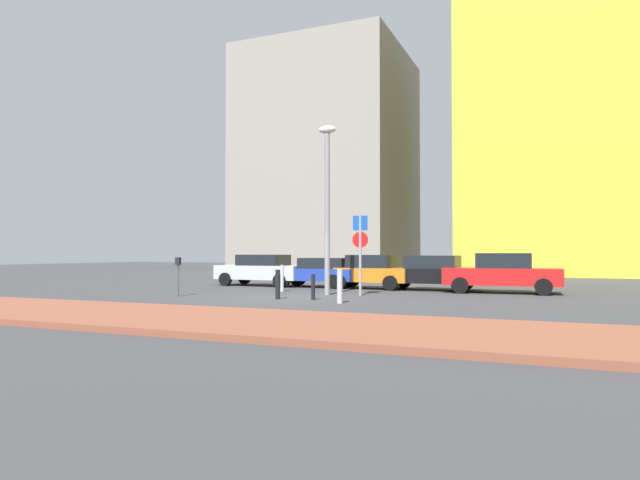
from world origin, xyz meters
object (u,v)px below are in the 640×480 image
(parking_sign_post, at_px, (360,245))
(parked_car_red, at_px, (502,273))
(parked_car_blue, at_px, (320,272))
(parked_car_silver, at_px, (262,270))
(parking_meter, at_px, (178,271))
(traffic_bollard_near, at_px, (282,278))
(traffic_bollard_edge, at_px, (278,284))
(parked_car_orange, at_px, (369,271))
(traffic_bollard_mid, at_px, (313,287))
(parked_car_black, at_px, (431,272))
(traffic_bollard_far, at_px, (340,286))
(street_lamp, at_px, (327,194))

(parking_sign_post, bearing_deg, parked_car_red, 36.28)
(parked_car_blue, bearing_deg, parked_car_silver, -178.58)
(parking_meter, height_order, traffic_bollard_near, parking_meter)
(parking_meter, xyz_separation_m, traffic_bollard_edge, (3.98, 0.30, -0.42))
(parked_car_orange, height_order, parking_sign_post, parking_sign_post)
(parked_car_red, height_order, parking_meter, parked_car_red)
(traffic_bollard_near, bearing_deg, traffic_bollard_mid, -48.49)
(parked_car_black, distance_m, parking_meter, 10.48)
(parked_car_blue, height_order, traffic_bollard_mid, parked_car_blue)
(parked_car_black, height_order, parking_meter, parked_car_black)
(parked_car_silver, bearing_deg, parked_car_black, 0.43)
(parking_sign_post, bearing_deg, parked_car_black, 65.93)
(traffic_bollard_mid, distance_m, traffic_bollard_far, 1.56)
(parking_sign_post, bearing_deg, parked_car_orange, 103.25)
(parked_car_blue, height_order, street_lamp, street_lamp)
(parked_car_orange, height_order, traffic_bollard_mid, parked_car_orange)
(traffic_bollard_near, height_order, traffic_bollard_mid, traffic_bollard_near)
(traffic_bollard_mid, bearing_deg, parking_sign_post, 69.67)
(street_lamp, height_order, traffic_bollard_near, street_lamp)
(parked_car_orange, bearing_deg, traffic_bollard_edge, -100.28)
(traffic_bollard_edge, bearing_deg, parked_car_red, 41.45)
(parked_car_silver, xyz_separation_m, traffic_bollard_far, (6.83, -7.17, -0.25))
(parking_meter, relative_size, traffic_bollard_near, 1.31)
(traffic_bollard_edge, bearing_deg, parked_car_black, 59.31)
(parked_car_silver, relative_size, traffic_bollard_edge, 4.42)
(parked_car_black, relative_size, traffic_bollard_edge, 4.03)
(parked_car_silver, height_order, parked_car_red, parked_car_red)
(parked_car_black, bearing_deg, traffic_bollard_near, -149.68)
(parking_meter, distance_m, traffic_bollard_far, 6.55)
(traffic_bollard_near, xyz_separation_m, traffic_bollard_far, (4.11, -4.03, -0.01))
(parked_car_silver, height_order, traffic_bollard_mid, parked_car_silver)
(parked_car_black, xyz_separation_m, traffic_bollard_mid, (-2.67, -6.38, -0.34))
(traffic_bollard_mid, bearing_deg, traffic_bollard_edge, -170.27)
(parked_car_orange, xyz_separation_m, street_lamp, (-0.33, -4.13, 3.06))
(parking_sign_post, bearing_deg, parked_car_blue, 129.82)
(parking_sign_post, xyz_separation_m, traffic_bollard_far, (0.42, -3.23, -1.36))
(parked_car_silver, height_order, parking_sign_post, parking_sign_post)
(parked_car_orange, distance_m, traffic_bollard_far, 7.32)
(parked_car_black, relative_size, parked_car_red, 0.90)
(parked_car_black, bearing_deg, parked_car_blue, 179.85)
(traffic_bollard_mid, height_order, traffic_bollard_edge, traffic_bollard_edge)
(parked_car_silver, bearing_deg, parked_car_blue, 1.42)
(parked_car_black, height_order, traffic_bollard_edge, parked_car_black)
(parked_car_silver, xyz_separation_m, parked_car_orange, (5.47, 0.02, -0.01))
(parked_car_black, xyz_separation_m, traffic_bollard_far, (-1.37, -7.24, -0.24))
(traffic_bollard_near, xyz_separation_m, traffic_bollard_mid, (2.81, -3.17, -0.11))
(traffic_bollard_mid, bearing_deg, parking_meter, -174.40)
(parked_car_red, height_order, street_lamp, street_lamp)
(parked_car_red, relative_size, parking_meter, 3.18)
(parked_car_red, bearing_deg, traffic_bollard_edge, -138.55)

